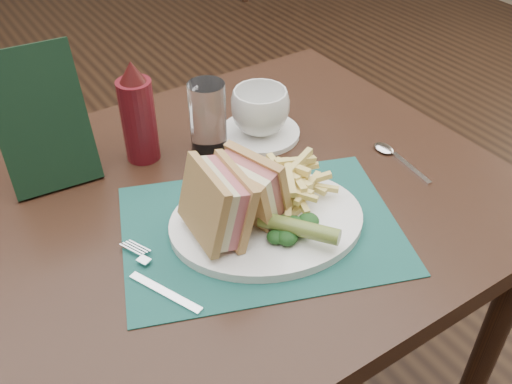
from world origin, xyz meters
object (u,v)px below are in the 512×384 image
plate (267,221)px  sandwich_half_b (240,194)px  sandwich_half_a (203,207)px  coffee_cup (260,111)px  check_presenter (41,120)px  placemat (261,229)px  drinking_glass (208,117)px  ketchup_bottle (138,112)px  table_main (238,333)px  saucer (260,133)px

plate → sandwich_half_b: sandwich_half_b is taller
sandwich_half_a → sandwich_half_b: 0.06m
coffee_cup → check_presenter: 0.38m
placemat → coffee_cup: (0.15, 0.22, 0.05)m
plate → drinking_glass: 0.25m
sandwich_half_b → drinking_glass: size_ratio=0.82×
coffee_cup → ketchup_bottle: (-0.21, 0.06, 0.04)m
plate → ketchup_bottle: 0.30m
placemat → sandwich_half_b: 0.08m
placemat → check_presenter: (-0.22, 0.30, 0.11)m
drinking_glass → ketchup_bottle: (-0.11, 0.04, 0.03)m
sandwich_half_b → drinking_glass: bearing=56.1°
table_main → sandwich_half_b: bearing=-115.0°
placemat → plate: (0.01, 0.00, 0.01)m
placemat → check_presenter: check_presenter is taller
drinking_glass → ketchup_bottle: ketchup_bottle is taller
placemat → sandwich_half_a: (-0.09, 0.01, 0.07)m
sandwich_half_b → saucer: (0.17, 0.21, -0.07)m
sandwich_half_b → ketchup_bottle: 0.27m
saucer → check_presenter: bearing=167.7°
ketchup_bottle → sandwich_half_b: bearing=-80.9°
placemat → coffee_cup: 0.27m
coffee_cup → table_main: bearing=-138.0°
sandwich_half_b → sandwich_half_a: bearing=166.6°
table_main → check_presenter: check_presenter is taller
placemat → coffee_cup: bearing=56.7°
sandwich_half_a → ketchup_bottle: ketchup_bottle is taller
saucer → check_presenter: check_presenter is taller
table_main → plate: size_ratio=3.00×
plate → drinking_glass: drinking_glass is taller
saucer → ketchup_bottle: 0.24m
table_main → ketchup_bottle: 0.51m
plate → sandwich_half_b: size_ratio=2.82×
drinking_glass → plate: bearing=-98.1°
table_main → drinking_glass: drinking_glass is taller
saucer → check_presenter: (-0.37, 0.08, 0.11)m
placemat → check_presenter: size_ratio=1.78×
table_main → sandwich_half_a: sandwich_half_a is taller
sandwich_half_b → plate: bearing=-38.0°
sandwich_half_a → coffee_cup: size_ratio=1.08×
plate → coffee_cup: 0.26m
saucer → check_presenter: size_ratio=0.64×
table_main → drinking_glass: (0.03, 0.13, 0.44)m
coffee_cup → drinking_glass: size_ratio=0.83×
plate → check_presenter: check_presenter is taller
plate → check_presenter: bearing=146.2°
sandwich_half_a → coffee_cup: bearing=45.8°
check_presenter → sandwich_half_b: bearing=-51.1°
plate → coffee_cup: (0.13, 0.22, 0.04)m
table_main → drinking_glass: bearing=77.1°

